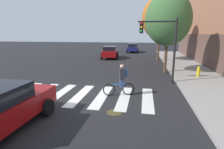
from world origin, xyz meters
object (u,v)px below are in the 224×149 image
Objects in this scene: street_tree_near at (168,19)px; street_tree_mid at (160,18)px; traffic_light_near at (162,40)px; manhole_cover at (114,112)px; fire_hydrant at (198,71)px; cyclist at (121,80)px; sedan_far at (133,48)px; sedan_mid at (110,52)px.

street_tree_near is 6.93m from street_tree_mid.
street_tree_mid is at bearing 86.93° from traffic_light_near.
manhole_cover is 8.71m from fire_hydrant.
street_tree_near is (2.91, 8.49, 4.35)m from manhole_cover.
cyclist reaches higher than manhole_cover.
sedan_far is at bearing 92.15° from manhole_cover.
fire_hydrant is at bearing -74.29° from street_tree_mid.
sedan_mid is 1.06× the size of sedan_far.
fire_hydrant is (8.59, -10.14, -0.29)m from sedan_mid.
sedan_mid reaches higher than fire_hydrant.
traffic_light_near reaches higher than cyclist.
sedan_mid reaches higher than manhole_cover.
sedan_mid is at bearing 130.26° from fire_hydrant.
sedan_mid is at bearing 103.01° from cyclist.
traffic_light_near reaches higher than sedan_mid.
sedan_far is 0.60× the size of street_tree_mid.
street_tree_near is at bearing 71.09° from manhole_cover.
fire_hydrant reaches higher than manhole_cover.
manhole_cover is 2.39m from cyclist.
street_tree_mid is at bearing 91.01° from street_tree_near.
traffic_light_near is at bearing -148.27° from fire_hydrant.
street_tree_near is at bearing 65.10° from cyclist.
manhole_cover is 0.09× the size of street_tree_mid.
street_tree_near reaches higher than sedan_far.
sedan_mid is 7.72m from street_tree_mid.
sedan_mid is 1.14× the size of traffic_light_near.
manhole_cover is at bearing -126.30° from fire_hydrant.
manhole_cover is 9.97m from street_tree_near.
cyclist is 4.23m from traffic_light_near.
traffic_light_near is 10.42m from street_tree_mid.
sedan_far is (2.47, 8.62, -0.04)m from sedan_mid.
street_tree_near reaches higher than fire_hydrant.
street_tree_near reaches higher than traffic_light_near.
manhole_cover is 0.15× the size of traffic_light_near.
street_tree_mid is (-0.12, 6.90, 0.68)m from street_tree_near.
street_tree_near is (6.35, -8.65, 3.53)m from sedan_mid.
cyclist is at bearing -76.99° from sedan_mid.
manhole_cover is 25.80m from sedan_far.
traffic_light_near is 0.56× the size of street_tree_mid.
cyclist is 0.26× the size of street_tree_near.
sedan_far is 23.55m from cyclist.
cyclist is 7.74m from street_tree_near.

